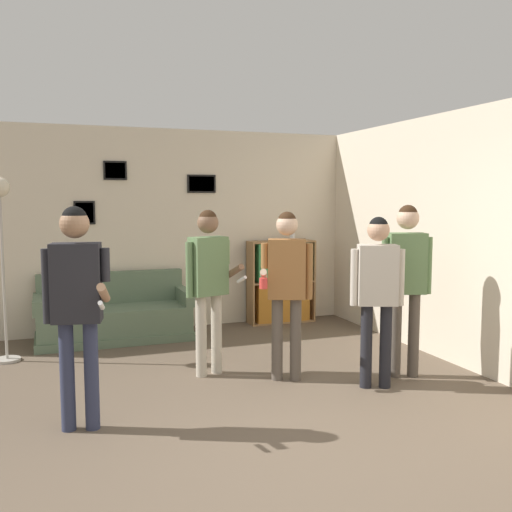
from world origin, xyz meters
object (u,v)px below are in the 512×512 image
at_px(person_player_foreground_left, 77,294).
at_px(person_spectator_near_bookshelf, 377,285).
at_px(person_watcher_holding_cup, 287,278).
at_px(person_spectator_far_right, 406,272).
at_px(bookshelf, 281,282).
at_px(couch, 114,317).
at_px(floor_lamp, 1,228).
at_px(person_player_foreground_center, 208,275).
at_px(drinking_cup, 292,237).

distance_m(person_player_foreground_left, person_spectator_near_bookshelf, 2.67).
relative_size(person_watcher_holding_cup, person_spectator_far_right, 0.96).
distance_m(bookshelf, person_spectator_far_right, 2.78).
relative_size(person_player_foreground_left, person_spectator_far_right, 1.00).
relative_size(person_player_foreground_left, person_spectator_near_bookshelf, 1.07).
distance_m(couch, bookshelf, 2.39).
bearing_deg(person_watcher_holding_cup, person_player_foreground_left, -163.90).
bearing_deg(couch, bookshelf, 4.89).
relative_size(floor_lamp, person_player_foreground_center, 1.20).
bearing_deg(couch, floor_lamp, -154.05).
relative_size(person_spectator_near_bookshelf, person_spectator_far_right, 0.94).
height_order(person_watcher_holding_cup, person_spectator_far_right, person_spectator_far_right).
bearing_deg(floor_lamp, person_watcher_holding_cup, -32.04).
height_order(couch, person_watcher_holding_cup, person_watcher_holding_cup).
bearing_deg(drinking_cup, person_player_foreground_left, -135.81).
height_order(floor_lamp, drinking_cup, floor_lamp).
xyz_separation_m(bookshelf, person_spectator_far_right, (0.20, -2.73, 0.47)).
bearing_deg(person_watcher_holding_cup, bookshelf, 68.59).
relative_size(couch, drinking_cup, 18.93).
height_order(person_spectator_far_right, drinking_cup, person_spectator_far_right).
bearing_deg(couch, drinking_cup, 4.58).
height_order(person_player_foreground_left, person_watcher_holding_cup, person_player_foreground_left).
distance_m(floor_lamp, person_watcher_holding_cup, 3.12).
xyz_separation_m(person_spectator_far_right, drinking_cup, (-0.03, 2.73, 0.17)).
bearing_deg(drinking_cup, couch, -175.42).
distance_m(person_watcher_holding_cup, drinking_cup, 2.69).
bearing_deg(person_player_foreground_left, person_watcher_holding_cup, 16.10).
bearing_deg(person_spectator_near_bookshelf, person_player_foreground_left, -178.34).
bearing_deg(drinking_cup, person_watcher_holding_cup, -114.81).
relative_size(person_player_foreground_center, person_watcher_holding_cup, 1.01).
distance_m(person_watcher_holding_cup, person_spectator_far_right, 1.19).
height_order(person_watcher_holding_cup, person_spectator_near_bookshelf, person_watcher_holding_cup).
bearing_deg(person_spectator_far_right, couch, 135.31).
bearing_deg(person_player_foreground_center, person_player_foreground_left, -142.71).
relative_size(person_player_foreground_left, person_player_foreground_center, 1.03).
xyz_separation_m(couch, person_watcher_holding_cup, (1.40, -2.23, 0.73)).
bearing_deg(drinking_cup, bookshelf, -179.72).
xyz_separation_m(person_watcher_holding_cup, person_spectator_far_right, (1.15, -0.30, 0.04)).
distance_m(floor_lamp, person_player_foreground_center, 2.35).
bearing_deg(person_player_foreground_left, couch, 78.71).
relative_size(person_player_foreground_center, drinking_cup, 16.59).
height_order(floor_lamp, person_spectator_near_bookshelf, floor_lamp).
distance_m(couch, person_spectator_near_bookshelf, 3.51).
bearing_deg(person_watcher_holding_cup, person_player_foreground_center, 147.67).
bearing_deg(couch, person_player_foreground_center, -67.84).
bearing_deg(person_spectator_near_bookshelf, person_player_foreground_center, 146.41).
distance_m(person_player_foreground_left, person_watcher_holding_cup, 2.04).
xyz_separation_m(floor_lamp, person_spectator_near_bookshelf, (3.33, -2.13, -0.48)).
bearing_deg(person_spectator_far_right, drinking_cup, 90.60).
bearing_deg(person_spectator_far_right, person_player_foreground_left, -175.07).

